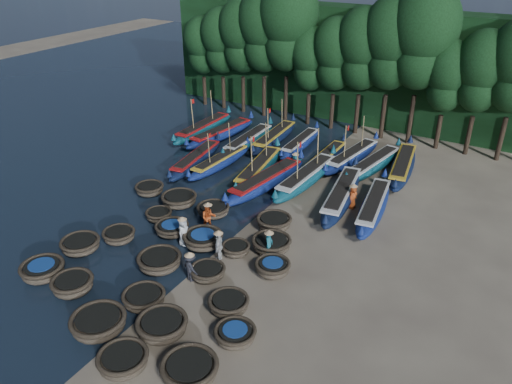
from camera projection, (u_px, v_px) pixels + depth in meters
The scene contains 60 objects.
ground at pixel (230, 240), 28.53m from camera, with size 120.00×120.00×0.00m, color gray.
foliage_wall at pixel (373, 67), 44.16m from camera, with size 40.00×3.00×10.00m, color black.
coracle_2 at pixel (99, 323), 21.85m from camera, with size 2.99×2.99×0.83m.
coracle_3 at pixel (123, 360), 19.99m from camera, with size 2.52×2.52×0.77m.
coracle_4 at pixel (190, 369), 19.54m from camera, with size 2.60×2.60×0.82m.
coracle_5 at pixel (43, 270), 25.27m from camera, with size 2.71×2.71×0.81m.
coracle_6 at pixel (73, 284), 24.23m from camera, with size 2.09×2.09×0.82m.
coracle_7 at pixel (144, 298), 23.46m from camera, with size 2.23×2.23×0.69m.
coracle_8 at pixel (162, 326), 21.69m from camera, with size 2.74×2.74×0.83m.
coracle_9 at pixel (235, 334), 21.36m from camera, with size 2.23×2.23×0.68m.
coracle_10 at pixel (80, 245), 27.38m from camera, with size 2.48×2.48×0.75m.
coracle_11 at pixel (119, 235), 28.26m from camera, with size 1.90×1.90×0.72m.
coracle_12 at pixel (160, 261), 25.94m from camera, with size 2.39×2.39×0.83m.
coracle_13 at pixel (208, 272), 25.30m from camera, with size 1.87×1.87×0.64m.
coracle_14 at pixel (229, 303), 23.09m from camera, with size 1.96×1.96×0.70m.
coracle_15 at pixel (159, 215), 30.37m from camera, with size 1.91×1.91×0.65m.
coracle_16 at pixel (172, 228), 28.94m from camera, with size 2.21×2.21×0.69m.
coracle_17 at pixel (203, 239), 27.78m from camera, with size 2.49×2.49×0.83m.
coracle_18 at pixel (236, 249), 27.15m from camera, with size 1.73×1.73×0.64m.
coracle_19 at pixel (273, 267), 25.55m from camera, with size 2.01×2.01×0.73m.
coracle_20 at pixel (150, 189), 33.34m from camera, with size 2.34×2.34×0.71m.
coracle_21 at pixel (179, 199), 31.96m from camera, with size 2.52×2.52×0.79m.
coracle_22 at pixel (213, 210), 30.89m from camera, with size 2.06×2.06×0.68m.
coracle_23 at pixel (274, 222), 29.47m from camera, with size 2.13×2.13×0.79m.
coracle_24 at pixel (271, 243), 27.47m from camera, with size 2.23×2.23×0.76m.
long_boat_2 at pixel (196, 159), 37.36m from camera, with size 2.54×7.95×1.41m.
long_boat_3 at pixel (220, 161), 37.06m from camera, with size 1.71×7.59×3.23m.
long_boat_4 at pixel (258, 168), 35.80m from camera, with size 2.76×8.48×3.64m.
long_boat_5 at pixel (266, 181), 34.02m from camera, with size 2.74×8.85×1.57m.
long_boat_6 at pixel (307, 177), 34.55m from camera, with size 1.98×8.94×3.80m.
long_boat_7 at pixel (342, 195), 32.20m from camera, with size 2.92×8.97×1.60m.
long_boat_8 at pixel (373, 206), 30.96m from camera, with size 2.60×8.26×1.47m.
long_boat_9 at pixel (203, 128), 43.14m from camera, with size 1.52×8.54×3.63m.
long_boat_10 at pixel (221, 133), 42.07m from camera, with size 2.60×8.47×1.50m.
long_boat_11 at pixel (248, 141), 40.66m from camera, with size 1.65×8.21×1.45m.
long_boat_12 at pixel (275, 137), 41.31m from camera, with size 1.95×8.26×3.51m.
long_boat_13 at pixel (300, 143), 40.34m from camera, with size 1.49×7.31×1.29m.
long_boat_14 at pixel (326, 158), 37.65m from camera, with size 1.33×7.49×1.32m.
long_boat_15 at pixel (352, 156), 37.81m from camera, with size 2.57×8.10×3.48m.
long_boat_16 at pixel (374, 164), 36.56m from camera, with size 2.79×8.18×1.46m.
long_boat_17 at pixel (403, 166), 36.19m from camera, with size 2.75×8.66×1.54m.
fisherman_0 at pixel (183, 231), 27.76m from camera, with size 0.66×0.90×1.90m.
fisherman_1 at pixel (269, 243), 26.60m from camera, with size 0.52×0.64×1.84m.
fisherman_2 at pixel (208, 217), 29.02m from camera, with size 1.11×1.10×2.00m.
fisherman_3 at pixel (190, 267), 24.90m from camera, with size 1.15×0.85×1.80m.
fisherman_4 at pixel (219, 245), 26.39m from camera, with size 0.74×1.12×1.97m.
fisherman_5 at pixel (295, 163), 36.16m from camera, with size 0.54×1.43×1.72m.
fisherman_6 at pixel (353, 196), 31.50m from camera, with size 0.55×0.81×1.81m.
tree_0 at pixel (202, 45), 48.20m from camera, with size 3.68×3.68×8.68m.
tree_1 at pixel (222, 40), 46.86m from camera, with size 4.09×4.09×9.65m.
tree_2 at pixel (243, 35), 45.52m from camera, with size 4.51×4.51×10.63m.
tree_3 at pixel (265, 29), 44.17m from camera, with size 4.92×4.92×11.60m.
tree_4 at pixel (288, 23), 42.83m from camera, with size 5.34×5.34×12.58m.
tree_5 at pixel (311, 58), 43.05m from camera, with size 3.68×3.68×8.68m.
tree_6 at pixel (336, 53), 41.70m from camera, with size 4.09×4.09×9.65m.
tree_7 at pixel (363, 48), 40.36m from camera, with size 4.51×4.51×10.63m.
tree_8 at pixel (392, 42), 39.02m from camera, with size 4.92×4.92×11.60m.
tree_9 at pixel (423, 36), 37.67m from camera, with size 5.34×5.34×12.58m.
tree_10 at pixel (448, 75), 37.89m from camera, with size 3.68×3.68×8.68m.
tree_11 at pixel (482, 70), 36.55m from camera, with size 4.09×4.09×9.65m.
Camera 1 is at (13.44, -19.91, 15.70)m, focal length 35.00 mm.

